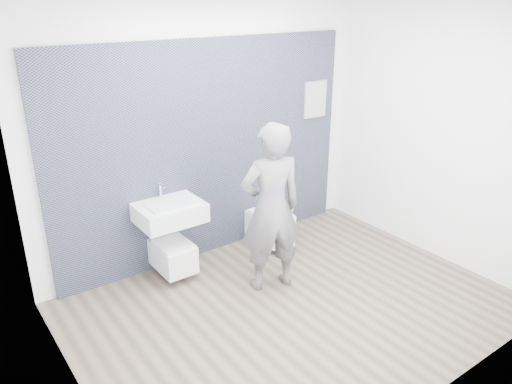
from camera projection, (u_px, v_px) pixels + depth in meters
ground at (292, 307)px, 4.81m from camera, size 4.00×4.00×0.00m
room_shell at (298, 132)px, 4.17m from camera, size 4.00×4.00×4.00m
tile_wall at (213, 248)px, 5.92m from camera, size 3.60×0.06×2.40m
washbasin at (170, 212)px, 5.08m from camera, size 0.66×0.49×0.49m
toilet_square at (173, 254)px, 5.26m from camera, size 0.34×0.50×0.63m
toilet_rounded at (273, 227)px, 5.91m from camera, size 0.38×0.64×0.35m
info_placard at (310, 218)px, 6.70m from camera, size 0.33×0.03×0.44m
visitor at (271, 208)px, 4.86m from camera, size 0.71×0.56×1.73m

